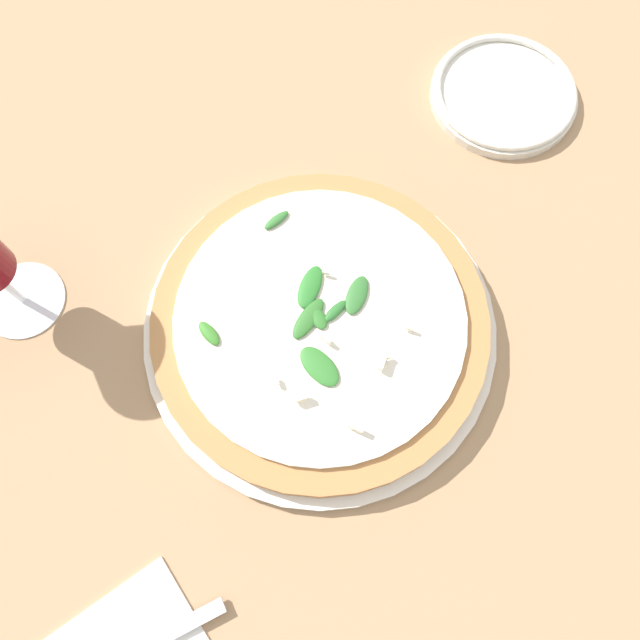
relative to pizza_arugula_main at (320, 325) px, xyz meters
The scene contains 3 objects.
ground_plane 0.03m from the pizza_arugula_main, 153.51° to the left, with size 6.00×6.00×0.00m, color #9E7A56.
pizza_arugula_main is the anchor object (origin of this frame).
side_plate_white 0.33m from the pizza_arugula_main, 160.28° to the right, with size 0.16×0.16×0.02m.
Camera 1 is at (0.13, 0.15, 0.56)m, focal length 35.00 mm.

